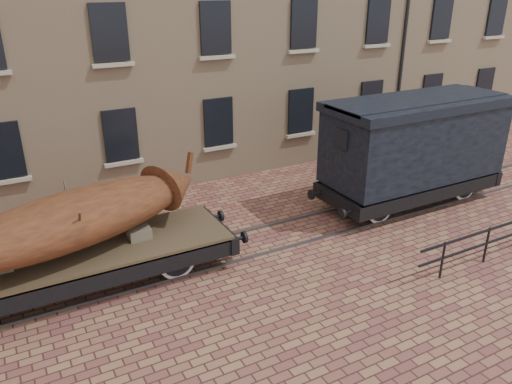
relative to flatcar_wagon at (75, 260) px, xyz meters
name	(u,v)px	position (x,y,z in m)	size (l,w,h in m)	color
ground	(261,241)	(4.99, 0.00, -0.78)	(90.00, 90.00, 0.00)	brown
rail_track	(261,240)	(4.99, 0.00, -0.75)	(30.00, 1.52, 0.06)	#59595E
flatcar_wagon	(75,260)	(0.00, 0.00, 0.00)	(8.28, 2.24, 1.25)	#403320
iron_boat	(75,219)	(0.14, 0.00, 1.04)	(6.87, 3.65, 1.65)	brown
goods_van	(415,139)	(10.58, 0.00, 1.42)	(6.80, 2.48, 3.51)	black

